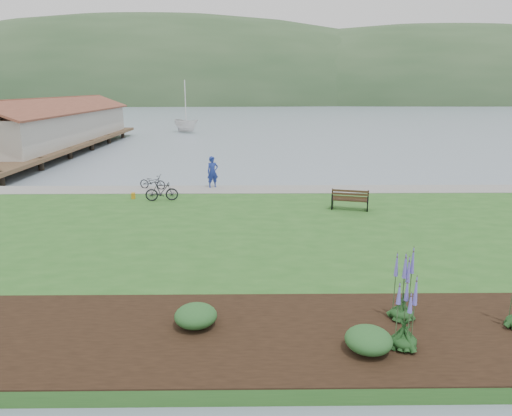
{
  "coord_description": "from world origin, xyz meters",
  "views": [
    {
      "loc": [
        0.16,
        -20.07,
        6.41
      ],
      "look_at": [
        0.39,
        -0.83,
        1.3
      ],
      "focal_mm": 32.0,
      "sensor_mm": 36.0,
      "label": 1
    }
  ],
  "objects": [
    {
      "name": "garden_bed",
      "position": [
        3.0,
        -9.8,
        0.42
      ],
      "size": [
        24.0,
        4.4,
        0.04
      ],
      "primitive_type": "cube",
      "color": "black",
      "rests_on": "lawn"
    },
    {
      "name": "sailboat",
      "position": [
        -9.15,
        47.07,
        0.0
      ],
      "size": [
        12.71,
        12.73,
        23.58
      ],
      "primitive_type": "imported",
      "rotation": [
        0.0,
        0.0,
        0.7
      ],
      "color": "silver",
      "rests_on": "ground"
    },
    {
      "name": "bicycle_a",
      "position": [
        -5.79,
        7.13,
        0.84
      ],
      "size": [
        1.06,
        1.8,
        0.89
      ],
      "primitive_type": "imported",
      "rotation": [
        0.0,
        0.0,
        1.28
      ],
      "color": "black",
      "rests_on": "lawn"
    },
    {
      "name": "person",
      "position": [
        -2.16,
        7.5,
        1.54
      ],
      "size": [
        0.99,
        0.86,
        2.28
      ],
      "primitive_type": "imported",
      "rotation": [
        0.0,
        0.0,
        0.43
      ],
      "color": "navy",
      "rests_on": "lawn"
    },
    {
      "name": "lawn",
      "position": [
        0.0,
        -2.0,
        0.2
      ],
      "size": [
        34.0,
        20.0,
        0.4
      ],
      "primitive_type": "cube",
      "color": "#26581F",
      "rests_on": "ground"
    },
    {
      "name": "bicycle_b",
      "position": [
        -4.68,
        4.17,
        0.93
      ],
      "size": [
        0.75,
        1.81,
        1.06
      ],
      "primitive_type": "imported",
      "rotation": [
        0.0,
        0.0,
        1.71
      ],
      "color": "black",
      "rests_on": "lawn"
    },
    {
      "name": "park_bench",
      "position": [
        5.16,
        2.13,
        0.96
      ],
      "size": [
        1.94,
        1.17,
        1.12
      ],
      "rotation": [
        0.0,
        0.0,
        -0.26
      ],
      "color": "black",
      "rests_on": "lawn"
    },
    {
      "name": "echium_0",
      "position": [
        3.76,
        -10.5,
        1.2
      ],
      "size": [
        0.62,
        0.62,
        1.9
      ],
      "color": "#133515",
      "rests_on": "garden_bed"
    },
    {
      "name": "shoreline_path",
      "position": [
        0.0,
        6.9,
        0.42
      ],
      "size": [
        34.0,
        2.2,
        0.03
      ],
      "primitive_type": "cube",
      "color": "gray",
      "rests_on": "lawn"
    },
    {
      "name": "shrub_1",
      "position": [
        2.9,
        -10.64,
        0.72
      ],
      "size": [
        1.11,
        1.11,
        0.55
      ],
      "primitive_type": "ellipsoid",
      "color": "#1E4C21",
      "rests_on": "garden_bed"
    },
    {
      "name": "shrub_0",
      "position": [
        -1.27,
        -9.43,
        0.72
      ],
      "size": [
        1.1,
        1.1,
        0.55
      ],
      "primitive_type": "ellipsoid",
      "color": "#1E4C21",
      "rests_on": "garden_bed"
    },
    {
      "name": "pannier",
      "position": [
        -6.38,
        4.71,
        0.56
      ],
      "size": [
        0.23,
        0.33,
        0.32
      ],
      "primitive_type": "cube",
      "rotation": [
        0.0,
        0.0,
        0.14
      ],
      "color": "#BB7C16",
      "rests_on": "lawn"
    },
    {
      "name": "ground",
      "position": [
        0.0,
        0.0,
        0.0
      ],
      "size": [
        600.0,
        600.0,
        0.0
      ],
      "primitive_type": "plane",
      "color": "gray",
      "rests_on": "ground"
    },
    {
      "name": "echium_1",
      "position": [
        4.18,
        -9.12,
        1.39
      ],
      "size": [
        0.62,
        0.62,
        2.22
      ],
      "color": "#133515",
      "rests_on": "garden_bed"
    },
    {
      "name": "pier_pavilion",
      "position": [
        -20.0,
        27.52,
        2.64
      ],
      "size": [
        8.0,
        36.0,
        5.4
      ],
      "color": "#4C3826",
      "rests_on": "ground"
    },
    {
      "name": "far_hillside",
      "position": [
        20.0,
        170.0,
        0.0
      ],
      "size": [
        580.0,
        80.0,
        38.0
      ],
      "primitive_type": null,
      "color": "#2C4A2A",
      "rests_on": "ground"
    }
  ]
}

